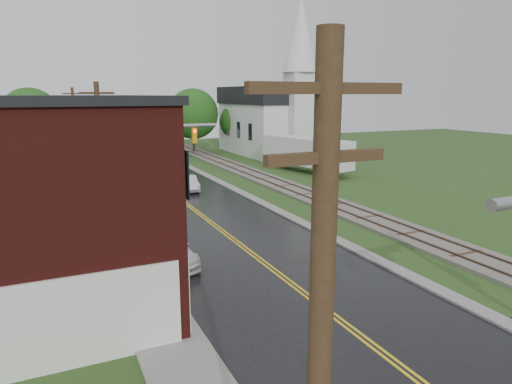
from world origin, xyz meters
TOP-DOWN VIEW (x-y plane):
  - main_road at (0.00, 30.00)m, footprint 10.00×90.00m
  - curb_right at (5.40, 35.00)m, footprint 0.80×70.00m
  - sidewalk_left at (-6.20, 25.00)m, footprint 2.40×50.00m
  - yellow_house at (-11.00, 26.00)m, footprint 8.00×7.00m
  - darkred_building at (-10.00, 35.00)m, footprint 7.00×6.00m
  - church at (20.00, 53.74)m, footprint 10.40×18.40m
  - railroad at (10.00, 35.00)m, footprint 3.20×80.00m
  - traffic_signal_far at (-3.47, 27.00)m, footprint 7.34×0.43m
  - utility_pole_b at (-6.80, 22.00)m, footprint 1.80×0.28m
  - utility_pole_c at (-6.80, 44.00)m, footprint 1.80×0.28m
  - tree_left_e at (-8.85, 45.90)m, footprint 6.40×6.40m
  - suv_dark at (1.28, 41.31)m, footprint 2.32×4.84m
  - sedan_silver at (1.59, 34.34)m, footprint 1.79×4.10m
  - pickup_white at (-4.49, 17.66)m, footprint 2.62×5.22m
  - semi_trailer at (16.05, 38.45)m, footprint 5.16×11.99m

SIDE VIEW (x-z plane):
  - main_road at x=0.00m, z-range -0.01..0.01m
  - curb_right at x=5.40m, z-range -0.06..0.06m
  - sidewalk_left at x=-6.20m, z-range -0.06..0.06m
  - railroad at x=10.00m, z-range -0.04..0.26m
  - sedan_silver at x=1.59m, z-range 0.00..1.31m
  - suv_dark at x=1.28m, z-range 0.00..1.33m
  - pickup_white at x=-4.49m, z-range 0.00..1.45m
  - darkred_building at x=-10.00m, z-range 0.00..4.40m
  - semi_trailer at x=16.05m, z-range 0.36..4.09m
  - yellow_house at x=-11.00m, z-range 0.00..6.40m
  - utility_pole_b at x=-6.80m, z-range 0.22..9.22m
  - utility_pole_c at x=-6.80m, z-range 0.22..9.22m
  - tree_left_e at x=-8.85m, z-range 0.73..8.89m
  - traffic_signal_far at x=-3.47m, z-range 1.37..8.57m
  - church at x=20.00m, z-range -4.17..15.83m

